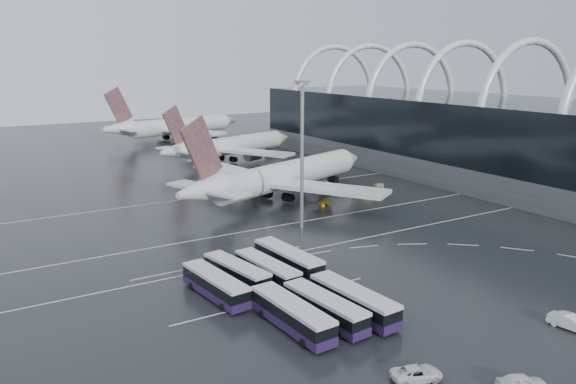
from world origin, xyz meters
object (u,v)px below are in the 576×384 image
bus_row_far_c (354,301)px  van_curve_b (522,383)px  bus_row_near_c (267,270)px  bus_row_far_a (292,314)px  van_curve_c (571,322)px  airliner_gate_b (229,146)px  bus_row_near_a (215,285)px  bus_row_near_b (237,273)px  van_curve_a (417,373)px  gse_cart_belly_a (367,193)px  gse_cart_belly_e (312,189)px  airliner_main (280,177)px  bus_row_far_b (325,308)px  gse_cart_belly_c (324,203)px  airliner_gate_c (173,127)px  floodlight_mast (302,137)px  gse_cart_belly_d (379,186)px  bus_row_near_d (288,260)px

bus_row_far_c → van_curve_b: size_ratio=2.93×
bus_row_near_c → bus_row_far_c: bus_row_far_c is taller
bus_row_far_a → van_curve_c: bus_row_far_a is taller
airliner_gate_b → bus_row_far_c: airliner_gate_b is taller
bus_row_near_c → bus_row_near_a: bearing=92.1°
bus_row_far_c → van_curve_c: 24.68m
bus_row_near_b → van_curve_a: size_ratio=2.50×
van_curve_b → gse_cart_belly_a: 76.38m
gse_cart_belly_a → gse_cart_belly_e: size_ratio=1.25×
airliner_gate_b → gse_cart_belly_a: size_ratio=21.28×
bus_row_near_b → gse_cart_belly_a: bus_row_near_b is taller
bus_row_near_a → airliner_main: bearing=-45.6°
airliner_main → airliner_gate_b: 49.68m
van_curve_c → van_curve_b: bearing=-172.1°
gse_cart_belly_e → bus_row_far_c: bearing=-119.2°
bus_row_near_c → van_curve_a: 28.73m
bus_row_far_b → gse_cart_belly_c: bearing=-39.9°
van_curve_b → gse_cart_belly_c: (22.83, 64.78, -0.22)m
gse_cart_belly_a → gse_cart_belly_e: 12.90m
bus_row_far_a → bus_row_far_c: bus_row_far_c is taller
van_curve_b → van_curve_a: bearing=75.3°
airliner_gate_b → bus_row_near_b: (-39.84, -86.23, -2.84)m
van_curve_c → bus_row_near_c: bearing=117.2°
airliner_gate_c → floodlight_mast: size_ratio=2.19×
bus_row_near_b → bus_row_near_a: bearing=111.6°
van_curve_b → van_curve_c: size_ratio=0.92×
bus_row_near_a → bus_row_far_a: bearing=-168.9°
airliner_gate_c → bus_row_near_a: bearing=-121.8°
bus_row_far_c → gse_cart_belly_d: size_ratio=6.56×
bus_row_near_b → airliner_gate_b: bearing=-33.7°
airliner_gate_b → van_curve_a: airliner_gate_b is taller
gse_cart_belly_d → bus_row_far_a: bearing=-137.8°
bus_row_far_c → van_curve_b: bearing=-173.9°
gse_cart_belly_a → van_curve_c: bearing=-108.5°
bus_row_far_c → bus_row_far_a: bearing=81.5°
gse_cart_belly_c → gse_cart_belly_e: size_ratio=1.09×
bus_row_far_c → bus_row_near_b: bearing=22.7°
airliner_gate_b → bus_row_far_b: 107.90m
van_curve_a → airliner_gate_c: bearing=5.3°
bus_row_near_b → gse_cart_belly_c: (34.27, 28.23, -1.10)m
bus_row_near_d → van_curve_a: size_ratio=2.73×
airliner_gate_b → bus_row_near_b: airliner_gate_b is taller
bus_row_near_d → van_curve_b: size_ratio=2.99×
gse_cart_belly_c → bus_row_near_c: bearing=-135.6°
bus_row_near_c → gse_cart_belly_d: bearing=-59.4°
airliner_gate_b → bus_row_near_b: bearing=-133.3°
airliner_gate_b → gse_cart_belly_d: bearing=-92.7°
airliner_main → gse_cart_belly_e: size_ratio=30.24×
bus_row_near_a → gse_cart_belly_d: bearing=-63.5°
van_curve_b → van_curve_c: bearing=-45.2°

